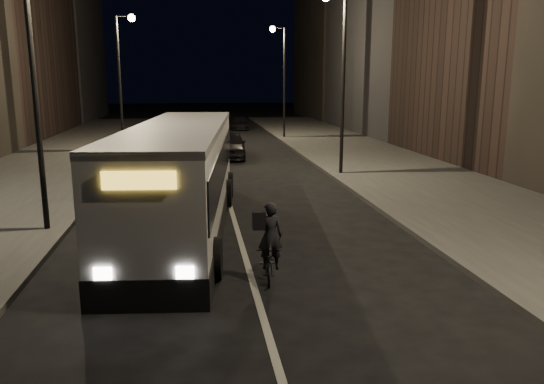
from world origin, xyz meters
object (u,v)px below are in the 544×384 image
object	(u,v)px
streetlight_right_mid	(338,59)
streetlight_right_far	(281,67)
city_bus	(181,174)
car_mid	(187,140)
streetlight_left_near	(41,47)
car_far	(240,123)
streetlight_left_far	(123,64)
car_near	(230,145)
cyclist_on_bicycle	(269,254)

from	to	relation	value
streetlight_right_mid	streetlight_right_far	distance (m)	16.00
city_bus	car_mid	distance (m)	18.15
streetlight_left_near	city_bus	size ratio (longest dim) A/B	0.68
streetlight_right_mid	car_mid	world-z (taller)	streetlight_right_mid
city_bus	car_far	bearing A→B (deg)	87.92
streetlight_left_far	city_bus	xyz separation A→B (m)	(3.69, -18.15, -3.63)
city_bus	streetlight_left_far	bearing A→B (deg)	107.41
car_far	streetlight_left_near	bearing A→B (deg)	-101.71
streetlight_right_far	car_near	bearing A→B (deg)	-115.72
streetlight_left_near	city_bus	bearing A→B (deg)	-2.31
streetlight_right_far	cyclist_on_bicycle	world-z (taller)	streetlight_right_far
cyclist_on_bicycle	streetlight_right_mid	bearing A→B (deg)	75.43
streetlight_right_mid	streetlight_left_near	distance (m)	13.33
streetlight_left_far	city_bus	size ratio (longest dim) A/B	0.68
cyclist_on_bicycle	car_far	world-z (taller)	cyclist_on_bicycle
car_near	streetlight_left_near	bearing A→B (deg)	-108.43
streetlight_left_near	cyclist_on_bicycle	world-z (taller)	streetlight_left_near
streetlight_right_mid	car_mid	size ratio (longest dim) A/B	1.99
streetlight_right_mid	city_bus	bearing A→B (deg)	-130.54
cyclist_on_bicycle	car_mid	world-z (taller)	cyclist_on_bicycle
streetlight_right_mid	streetlight_right_far	size ratio (longest dim) A/B	1.00
city_bus	car_far	world-z (taller)	city_bus
car_far	car_mid	bearing A→B (deg)	-105.13
city_bus	car_mid	world-z (taller)	city_bus
streetlight_right_far	car_mid	distance (m)	10.35
streetlight_left_far	cyclist_on_bicycle	size ratio (longest dim) A/B	4.39
cyclist_on_bicycle	car_far	xyz separation A→B (m)	(2.50, 36.81, -0.05)
city_bus	cyclist_on_bicycle	world-z (taller)	city_bus
streetlight_left_near	car_near	world-z (taller)	streetlight_left_near
streetlight_left_near	cyclist_on_bicycle	bearing A→B (deg)	-38.73
streetlight_left_near	car_near	xyz separation A→B (m)	(6.13, 14.59, -4.59)
streetlight_right_far	city_bus	bearing A→B (deg)	-106.10
city_bus	cyclist_on_bicycle	distance (m)	5.02
streetlight_left_near	streetlight_left_far	world-z (taller)	same
streetlight_right_far	city_bus	distance (m)	25.39
streetlight_left_far	cyclist_on_bicycle	xyz separation A→B (m)	(5.73, -22.60, -4.74)
city_bus	streetlight_left_near	bearing A→B (deg)	-176.41
streetlight_left_far	streetlight_right_mid	bearing A→B (deg)	-43.16
cyclist_on_bicycle	car_mid	xyz separation A→B (m)	(-2.06, 22.57, 0.06)
streetlight_left_far	cyclist_on_bicycle	bearing A→B (deg)	-75.77
streetlight_left_far	car_near	bearing A→B (deg)	-29.06
streetlight_left_far	streetlight_left_near	bearing A→B (deg)	-90.00
streetlight_right_far	streetlight_left_far	bearing A→B (deg)	-150.64
car_near	city_bus	bearing A→B (deg)	-95.02
cyclist_on_bicycle	car_near	xyz separation A→B (m)	(0.40, 19.19, 0.15)
car_far	streetlight_right_far	bearing A→B (deg)	-70.90
streetlight_left_near	car_mid	bearing A→B (deg)	78.45
streetlight_right_far	car_near	distance (m)	11.41
streetlight_right_far	cyclist_on_bicycle	size ratio (longest dim) A/B	4.39
streetlight_right_mid	car_near	distance (m)	9.22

